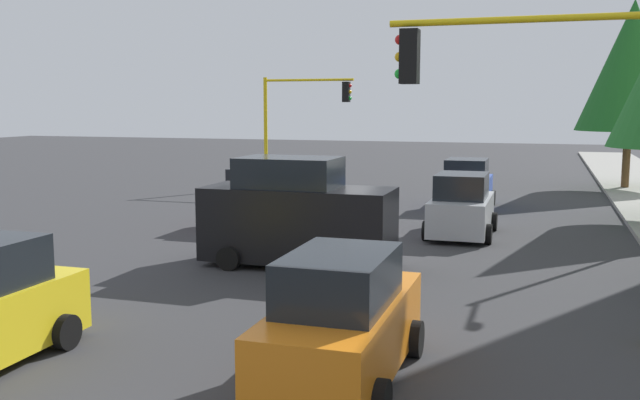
# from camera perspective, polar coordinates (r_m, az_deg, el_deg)

# --- Properties ---
(ground_plane) EXTENTS (120.00, 120.00, 0.00)m
(ground_plane) POSITION_cam_1_polar(r_m,az_deg,el_deg) (19.93, 0.61, -4.12)
(ground_plane) COLOR #353538
(traffic_signal_far_right) EXTENTS (0.36, 4.59, 5.43)m
(traffic_signal_far_right) POSITION_cam_1_polar(r_m,az_deg,el_deg) (34.58, -1.58, 7.30)
(traffic_signal_far_right) COLOR yellow
(traffic_signal_far_right) RESTS_ON ground
(traffic_signal_near_left) EXTENTS (0.36, 4.59, 5.66)m
(traffic_signal_near_left) POSITION_cam_1_polar(r_m,az_deg,el_deg) (12.66, 17.71, 7.00)
(traffic_signal_near_left) COLOR yellow
(traffic_signal_near_left) RESTS_ON ground
(tree_roadside_far) EXTENTS (4.91, 4.91, 9.01)m
(tree_roadside_far) POSITION_cam_1_polar(r_m,az_deg,el_deg) (36.90, 23.88, 9.90)
(tree_roadside_far) COLOR brown
(tree_roadside_far) RESTS_ON ground
(delivery_van_black) EXTENTS (2.22, 4.80, 2.77)m
(delivery_van_black) POSITION_cam_1_polar(r_m,az_deg,el_deg) (17.89, -1.88, -1.31)
(delivery_van_black) COLOR black
(delivery_van_black) RESTS_ON ground
(car_blue) EXTENTS (3.72, 2.09, 1.98)m
(car_blue) POSITION_cam_1_polar(r_m,az_deg,el_deg) (28.62, 11.76, 1.14)
(car_blue) COLOR blue
(car_blue) RESTS_ON ground
(car_orange) EXTENTS (4.18, 1.92, 1.98)m
(car_orange) POSITION_cam_1_polar(r_m,az_deg,el_deg) (10.56, 1.81, -9.86)
(car_orange) COLOR orange
(car_orange) RESTS_ON ground
(car_red) EXTENTS (3.76, 1.92, 1.98)m
(car_red) POSITION_cam_1_polar(r_m,az_deg,el_deg) (24.07, -5.25, 0.05)
(car_red) COLOR red
(car_red) RESTS_ON ground
(car_silver) EXTENTS (3.82, 2.04, 1.98)m
(car_silver) POSITION_cam_1_polar(r_m,az_deg,el_deg) (22.51, 11.38, -0.60)
(car_silver) COLOR #B2B5BA
(car_silver) RESTS_ON ground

